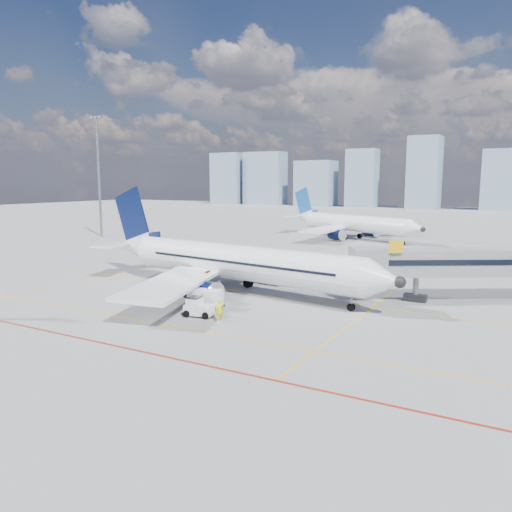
% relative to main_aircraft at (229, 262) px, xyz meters
% --- Properties ---
extents(ground, '(420.00, 420.00, 0.00)m').
position_rel_main_aircraft_xyz_m(ground, '(1.93, -7.87, -3.22)').
color(ground, gray).
rests_on(ground, ground).
extents(apron_markings, '(90.00, 35.12, 0.01)m').
position_rel_main_aircraft_xyz_m(apron_markings, '(1.35, -11.78, -3.22)').
color(apron_markings, '#E6A90C').
rests_on(apron_markings, ground).
extents(jet_bridge, '(23.55, 15.78, 6.30)m').
position_rel_main_aircraft_xyz_m(jet_bridge, '(25.44, 9.04, 0.52)').
color(jet_bridge, gray).
rests_on(jet_bridge, ground).
extents(floodlight_mast_nw, '(3.20, 0.61, 25.45)m').
position_rel_main_aircraft_xyz_m(floodlight_mast_nw, '(-53.07, 32.12, 10.37)').
color(floodlight_mast_nw, slate).
rests_on(floodlight_mast_nw, ground).
extents(distant_skyline, '(247.95, 15.87, 31.05)m').
position_rel_main_aircraft_xyz_m(distant_skyline, '(-18.64, 182.13, 8.77)').
color(distant_skyline, '#748AA0').
rests_on(distant_skyline, ground).
extents(main_aircraft, '(38.76, 33.66, 11.36)m').
position_rel_main_aircraft_xyz_m(main_aircraft, '(0.00, 0.00, 0.00)').
color(main_aircraft, white).
rests_on(main_aircraft, ground).
extents(second_aircraft, '(33.64, 28.37, 10.60)m').
position_rel_main_aircraft_xyz_m(second_aircraft, '(-4.73, 54.80, 0.01)').
color(second_aircraft, white).
rests_on(second_aircraft, ground).
extents(baggage_tug, '(2.71, 1.90, 1.74)m').
position_rel_main_aircraft_xyz_m(baggage_tug, '(3.23, -10.32, -2.39)').
color(baggage_tug, white).
rests_on(baggage_tug, ground).
extents(cargo_dolly, '(3.58, 2.03, 1.85)m').
position_rel_main_aircraft_xyz_m(cargo_dolly, '(2.32, -7.86, -2.21)').
color(cargo_dolly, black).
rests_on(cargo_dolly, ground).
extents(belt_loader, '(6.34, 2.60, 2.54)m').
position_rel_main_aircraft_xyz_m(belt_loader, '(-4.58, -3.48, -2.56)').
color(belt_loader, black).
rests_on(belt_loader, ground).
extents(ramp_worker, '(0.83, 0.84, 1.96)m').
position_rel_main_aircraft_xyz_m(ramp_worker, '(5.84, -10.78, -2.24)').
color(ramp_worker, yellow).
rests_on(ramp_worker, ground).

